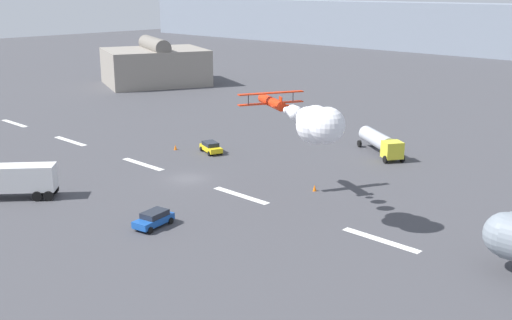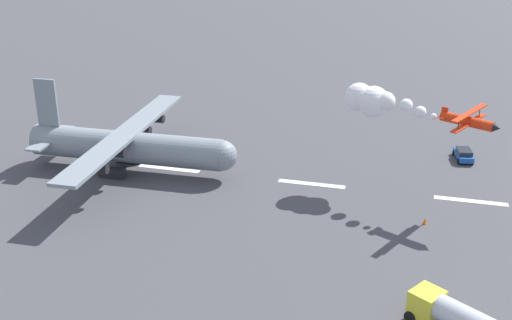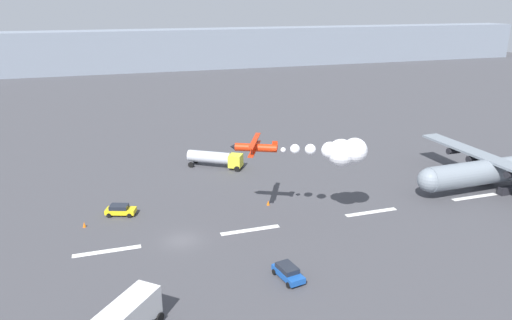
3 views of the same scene
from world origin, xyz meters
TOP-DOWN VIEW (x-y plane):
  - ground_plane at (0.00, 0.00)m, footprint 440.00×440.00m
  - runway_stripe_3 at (-9.04, 0.00)m, footprint 8.00×0.90m
  - runway_stripe_4 at (9.04, 0.00)m, footprint 8.00×0.90m
  - runway_stripe_5 at (27.11, 0.00)m, footprint 8.00×0.90m
  - runway_stripe_6 at (45.19, 0.00)m, footprint 8.00×0.90m
  - mountain_ridge_distant at (0.00, 157.80)m, footprint 396.00×16.00m
  - cargo_transport_plane at (48.79, 1.78)m, footprint 26.12×31.37m
  - stunt_biplane_red at (20.33, -1.59)m, footprint 16.55×10.58m
  - fuel_tanker_truck at (10.52, 25.62)m, footprint 9.71×7.56m
  - followme_car_yellow at (9.49, -12.26)m, footprint 2.64×4.43m
  - airport_staff_sedan at (-6.94, 10.07)m, footprint 4.46×3.06m
  - traffic_cone_near at (-11.72, 7.64)m, footprint 0.44×0.44m
  - traffic_cone_far at (13.96, 6.89)m, footprint 0.44×0.44m

SIDE VIEW (x-z plane):
  - ground_plane at x=0.00m, z-range 0.00..0.00m
  - runway_stripe_3 at x=-9.04m, z-range 0.00..0.01m
  - runway_stripe_4 at x=9.04m, z-range 0.00..0.01m
  - runway_stripe_5 at x=27.11m, z-range 0.00..0.01m
  - runway_stripe_6 at x=45.19m, z-range 0.00..0.01m
  - traffic_cone_near at x=-11.72m, z-range 0.00..0.75m
  - traffic_cone_far at x=13.96m, z-range 0.00..0.75m
  - airport_staff_sedan at x=-6.94m, z-range 0.05..1.57m
  - followme_car_yellow at x=9.49m, z-range 0.05..1.57m
  - fuel_tanker_truck at x=10.52m, z-range 0.30..3.20m
  - cargo_transport_plane at x=48.79m, z-range -2.22..8.83m
  - mountain_ridge_distant at x=0.00m, z-range 0.00..16.86m
  - stunt_biplane_red at x=20.33m, z-range 8.35..12.07m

